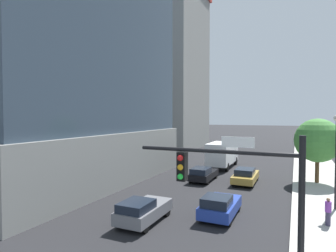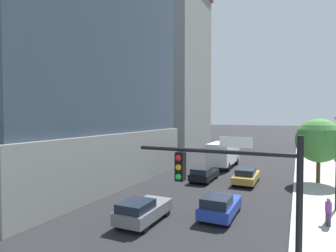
{
  "view_description": "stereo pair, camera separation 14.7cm",
  "coord_description": "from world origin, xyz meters",
  "px_view_note": "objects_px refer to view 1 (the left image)",
  "views": [
    {
      "loc": [
        6.0,
        -5.05,
        6.38
      ],
      "look_at": [
        -1.93,
        12.25,
        5.71
      ],
      "focal_mm": 29.89,
      "sensor_mm": 36.0,
      "label": 1
    },
    {
      "loc": [
        6.14,
        -4.98,
        6.38
      ],
      "look_at": [
        -1.93,
        12.25,
        5.71
      ],
      "focal_mm": 29.89,
      "sensor_mm": 36.0,
      "label": 2
    }
  ],
  "objects_px": {
    "construction_building": "(169,56)",
    "car_blue": "(220,206)",
    "car_gold": "(245,176)",
    "street_tree": "(318,141)",
    "car_black": "(203,174)",
    "car_gray": "(143,210)",
    "pedestrian_purple_shirt": "(328,211)",
    "box_truck": "(222,153)",
    "traffic_light_pole": "(240,187)"
  },
  "relations": [
    {
      "from": "construction_building",
      "to": "car_blue",
      "type": "relative_size",
      "value": 10.72
    },
    {
      "from": "construction_building",
      "to": "car_gold",
      "type": "bearing_deg",
      "value": -52.46
    },
    {
      "from": "street_tree",
      "to": "construction_building",
      "type": "bearing_deg",
      "value": 138.34
    },
    {
      "from": "car_black",
      "to": "construction_building",
      "type": "bearing_deg",
      "value": 120.73
    },
    {
      "from": "street_tree",
      "to": "car_black",
      "type": "bearing_deg",
      "value": -161.75
    },
    {
      "from": "car_gray",
      "to": "car_black",
      "type": "distance_m",
      "value": 11.86
    },
    {
      "from": "construction_building",
      "to": "car_gray",
      "type": "distance_m",
      "value": 44.78
    },
    {
      "from": "construction_building",
      "to": "car_black",
      "type": "relative_size",
      "value": 10.04
    },
    {
      "from": "car_gold",
      "to": "pedestrian_purple_shirt",
      "type": "height_order",
      "value": "pedestrian_purple_shirt"
    },
    {
      "from": "car_blue",
      "to": "car_gold",
      "type": "distance_m",
      "value": 9.8
    },
    {
      "from": "street_tree",
      "to": "car_gray",
      "type": "xyz_separation_m",
      "value": [
        -10.11,
        -15.19,
        -3.34
      ]
    },
    {
      "from": "street_tree",
      "to": "pedestrian_purple_shirt",
      "type": "bearing_deg",
      "value": -90.63
    },
    {
      "from": "construction_building",
      "to": "car_gold",
      "type": "height_order",
      "value": "construction_building"
    },
    {
      "from": "box_truck",
      "to": "pedestrian_purple_shirt",
      "type": "bearing_deg",
      "value": -57.99
    },
    {
      "from": "street_tree",
      "to": "pedestrian_purple_shirt",
      "type": "distance_m",
      "value": 11.88
    },
    {
      "from": "car_gray",
      "to": "box_truck",
      "type": "bearing_deg",
      "value": 90.0
    },
    {
      "from": "car_gold",
      "to": "traffic_light_pole",
      "type": "bearing_deg",
      "value": -81.52
    },
    {
      "from": "construction_building",
      "to": "car_gray",
      "type": "bearing_deg",
      "value": -67.75
    },
    {
      "from": "car_black",
      "to": "pedestrian_purple_shirt",
      "type": "xyz_separation_m",
      "value": [
        9.98,
        -8.12,
        0.23
      ]
    },
    {
      "from": "car_black",
      "to": "pedestrian_purple_shirt",
      "type": "bearing_deg",
      "value": -39.12
    },
    {
      "from": "car_black",
      "to": "car_blue",
      "type": "xyz_separation_m",
      "value": [
        3.94,
        -9.01,
        0.01
      ]
    },
    {
      "from": "car_gold",
      "to": "pedestrian_purple_shirt",
      "type": "bearing_deg",
      "value": -55.89
    },
    {
      "from": "car_blue",
      "to": "car_gold",
      "type": "relative_size",
      "value": 0.87
    },
    {
      "from": "car_blue",
      "to": "street_tree",
      "type": "bearing_deg",
      "value": 63.47
    },
    {
      "from": "street_tree",
      "to": "car_blue",
      "type": "distance_m",
      "value": 14.2
    },
    {
      "from": "car_black",
      "to": "car_blue",
      "type": "bearing_deg",
      "value": -66.35
    },
    {
      "from": "car_gold",
      "to": "box_truck",
      "type": "bearing_deg",
      "value": 119.22
    },
    {
      "from": "street_tree",
      "to": "car_blue",
      "type": "bearing_deg",
      "value": -116.53
    },
    {
      "from": "pedestrian_purple_shirt",
      "to": "construction_building",
      "type": "bearing_deg",
      "value": 126.68
    },
    {
      "from": "car_black",
      "to": "traffic_light_pole",
      "type": "bearing_deg",
      "value": -68.58
    },
    {
      "from": "car_blue",
      "to": "box_truck",
      "type": "bearing_deg",
      "value": 103.17
    },
    {
      "from": "traffic_light_pole",
      "to": "car_gold",
      "type": "height_order",
      "value": "traffic_light_pole"
    },
    {
      "from": "construction_building",
      "to": "box_truck",
      "type": "bearing_deg",
      "value": -49.66
    },
    {
      "from": "pedestrian_purple_shirt",
      "to": "car_gray",
      "type": "bearing_deg",
      "value": -159.46
    },
    {
      "from": "car_black",
      "to": "car_gold",
      "type": "xyz_separation_m",
      "value": [
        3.94,
        0.8,
        0.01
      ]
    },
    {
      "from": "car_gray",
      "to": "car_blue",
      "type": "xyz_separation_m",
      "value": [
        3.94,
        2.85,
        -0.04
      ]
    },
    {
      "from": "construction_building",
      "to": "traffic_light_pole",
      "type": "relative_size",
      "value": 7.64
    },
    {
      "from": "street_tree",
      "to": "box_truck",
      "type": "bearing_deg",
      "value": 155.92
    },
    {
      "from": "construction_building",
      "to": "box_truck",
      "type": "distance_m",
      "value": 29.33
    },
    {
      "from": "box_truck",
      "to": "pedestrian_purple_shirt",
      "type": "height_order",
      "value": "box_truck"
    },
    {
      "from": "traffic_light_pole",
      "to": "street_tree",
      "type": "distance_m",
      "value": 20.36
    },
    {
      "from": "box_truck",
      "to": "car_gold",
      "type": "bearing_deg",
      "value": -60.78
    },
    {
      "from": "construction_building",
      "to": "pedestrian_purple_shirt",
      "type": "xyz_separation_m",
      "value": [
        25.53,
        -34.28,
        -17.64
      ]
    },
    {
      "from": "car_black",
      "to": "car_blue",
      "type": "distance_m",
      "value": 9.83
    },
    {
      "from": "car_gray",
      "to": "construction_building",
      "type": "bearing_deg",
      "value": 112.25
    },
    {
      "from": "street_tree",
      "to": "pedestrian_purple_shirt",
      "type": "relative_size",
      "value": 3.79
    },
    {
      "from": "car_gray",
      "to": "car_gold",
      "type": "relative_size",
      "value": 0.88
    },
    {
      "from": "car_blue",
      "to": "box_truck",
      "type": "relative_size",
      "value": 0.57
    },
    {
      "from": "car_black",
      "to": "box_truck",
      "type": "distance_m",
      "value": 7.92
    },
    {
      "from": "construction_building",
      "to": "traffic_light_pole",
      "type": "xyz_separation_m",
      "value": [
        22.11,
        -42.87,
        -14.59
      ]
    }
  ]
}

